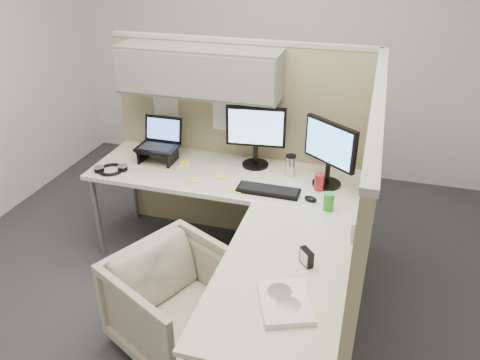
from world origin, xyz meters
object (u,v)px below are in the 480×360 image
(office_chair, at_px, (178,299))
(monitor_left, at_px, (256,132))
(keyboard, at_px, (268,191))
(desk, at_px, (238,211))

(office_chair, distance_m, monitor_left, 1.33)
(office_chair, bearing_deg, keyboard, 0.88)
(office_chair, height_order, monitor_left, monitor_left)
(desk, xyz_separation_m, keyboard, (0.15, 0.23, 0.05))
(keyboard, bearing_deg, office_chair, -115.20)
(office_chair, bearing_deg, desk, 4.33)
(office_chair, distance_m, keyboard, 0.94)
(monitor_left, bearing_deg, keyboard, -69.28)
(desk, bearing_deg, keyboard, 57.03)
(desk, distance_m, office_chair, 0.67)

